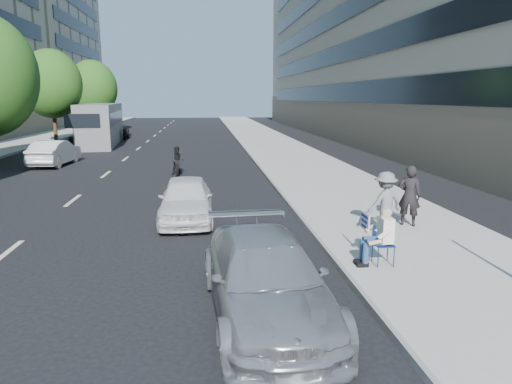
{
  "coord_description": "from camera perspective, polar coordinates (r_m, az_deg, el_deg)",
  "views": [
    {
      "loc": [
        -1.52,
        -9.48,
        3.82
      ],
      "look_at": [
        -0.23,
        1.81,
        1.46
      ],
      "focal_mm": 32.0,
      "sensor_mm": 36.0,
      "label": 1
    }
  ],
  "objects": [
    {
      "name": "tree_far_d",
      "position": [
        41.33,
        -24.22,
        12.22
      ],
      "size": [
        4.8,
        4.8,
        7.65
      ],
      "color": "#382616",
      "rests_on": "ground"
    },
    {
      "name": "jogger",
      "position": [
        12.98,
        15.81,
        -1.26
      ],
      "size": [
        1.24,
        0.95,
        1.7
      ],
      "primitive_type": "imported",
      "rotation": [
        0.0,
        0.0,
        3.47
      ],
      "color": "slate",
      "rests_on": "near_sidewalk"
    },
    {
      "name": "pedestrian_woman",
      "position": [
        13.92,
        18.61,
        -0.44
      ],
      "size": [
        0.77,
        0.69,
        1.77
      ],
      "primitive_type": "imported",
      "rotation": [
        0.0,
        0.0,
        2.61
      ],
      "color": "black",
      "rests_on": "near_sidewalk"
    },
    {
      "name": "tree_far_e",
      "position": [
        54.86,
        -19.78,
        12.07
      ],
      "size": [
        5.4,
        5.4,
        7.89
      ],
      "color": "#382616",
      "rests_on": "ground"
    },
    {
      "name": "near_sidewalk",
      "position": [
        30.22,
        4.09,
        4.59
      ],
      "size": [
        5.0,
        120.0,
        0.15
      ],
      "primitive_type": "cube",
      "color": "#9A9790",
      "rests_on": "ground"
    },
    {
      "name": "white_sedan_mid",
      "position": [
        28.58,
        -23.87,
        4.52
      ],
      "size": [
        1.88,
        4.51,
        1.45
      ],
      "primitive_type": "imported",
      "rotation": [
        0.0,
        0.0,
        3.06
      ],
      "color": "silver",
      "rests_on": "ground"
    },
    {
      "name": "parked_sedan",
      "position": [
        8.17,
        1.18,
        -10.7
      ],
      "size": [
        2.25,
        4.96,
        1.41
      ],
      "primitive_type": "imported",
      "rotation": [
        0.0,
        0.0,
        0.06
      ],
      "color": "#9D9FA3",
      "rests_on": "ground"
    },
    {
      "name": "bus",
      "position": [
        40.4,
        -18.76,
        8.03
      ],
      "size": [
        3.67,
        12.25,
        3.3
      ],
      "rotation": [
        0.0,
        0.0,
        0.09
      ],
      "color": "slate",
      "rests_on": "ground"
    },
    {
      "name": "ground",
      "position": [
        10.33,
        2.45,
        -9.98
      ],
      "size": [
        160.0,
        160.0,
        0.0
      ],
      "primitive_type": "plane",
      "color": "black",
      "rests_on": "ground"
    },
    {
      "name": "near_building",
      "position": [
        45.84,
        18.42,
        18.92
      ],
      "size": [
        14.0,
        70.0,
        20.0
      ],
      "primitive_type": "cube",
      "color": "#A29A8B",
      "rests_on": "ground"
    },
    {
      "name": "white_sedan_near",
      "position": [
        14.51,
        -8.73,
        -0.87
      ],
      "size": [
        1.65,
        4.05,
        1.38
      ],
      "primitive_type": "imported",
      "rotation": [
        0.0,
        0.0,
        0.01
      ],
      "color": "white",
      "rests_on": "ground"
    },
    {
      "name": "seated_protester",
      "position": [
        10.5,
        15.11,
        -4.99
      ],
      "size": [
        0.83,
        1.11,
        1.31
      ],
      "color": "navy",
      "rests_on": "near_sidewalk"
    },
    {
      "name": "motorcycle",
      "position": [
        23.29,
        -9.75,
        3.71
      ],
      "size": [
        0.73,
        2.05,
        1.42
      ],
      "rotation": [
        0.0,
        0.0,
        0.07
      ],
      "color": "black",
      "rests_on": "ground"
    }
  ]
}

